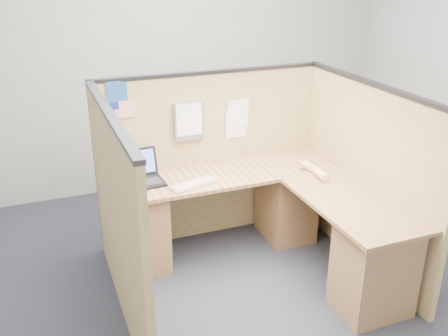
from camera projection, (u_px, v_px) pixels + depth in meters
name	position (u px, v px, depth m)	size (l,w,h in m)	color
floor	(256.00, 289.00, 3.90)	(5.00, 5.00, 0.00)	#1F222D
wall_back	(171.00, 60.00, 5.30)	(5.00, 5.00, 0.00)	#9B9DA0
cubicle_partitions	(236.00, 179.00, 3.97)	(2.06, 1.83, 1.53)	olive
l_desk	(263.00, 224.00, 4.06)	(1.95, 1.75, 0.73)	brown
laptop	(141.00, 174.00, 4.01)	(0.35, 0.34, 0.24)	black
keyboard	(193.00, 184.00, 3.94)	(0.41, 0.24, 0.03)	gray
mouse	(306.00, 166.00, 4.26)	(0.10, 0.06, 0.04)	silver
hand_forearm	(315.00, 170.00, 4.14)	(0.10, 0.37, 0.08)	tan
blue_poster	(119.00, 98.00, 3.94)	(0.20, 0.00, 0.26)	navy
american_flag	(119.00, 112.00, 3.97)	(0.22, 0.01, 0.37)	olive
file_holder	(189.00, 121.00, 4.20)	(0.25, 0.05, 0.33)	slate
paper_left	(238.00, 114.00, 4.38)	(0.20, 0.00, 0.25)	white
paper_right	(236.00, 123.00, 4.40)	(0.20, 0.00, 0.26)	white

